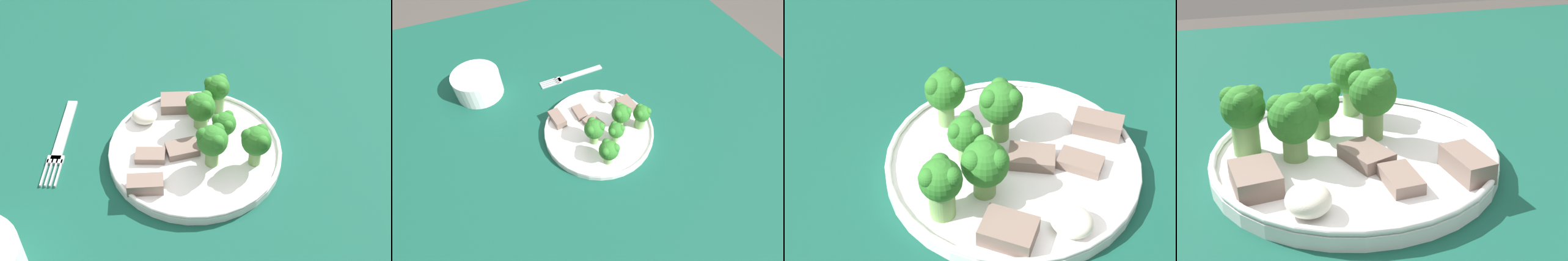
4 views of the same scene
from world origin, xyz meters
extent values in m
cube|color=#114738|center=(0.00, 0.00, 0.76)|extent=(1.15, 1.17, 0.03)
cylinder|color=brown|center=(-0.51, -0.53, 0.37)|extent=(0.06, 0.06, 0.74)
cylinder|color=brown|center=(0.51, -0.53, 0.37)|extent=(0.06, 0.06, 0.74)
cylinder|color=white|center=(-0.05, 0.01, 0.78)|extent=(0.25, 0.25, 0.01)
torus|color=white|center=(-0.05, 0.01, 0.79)|extent=(0.25, 0.25, 0.01)
cube|color=#B2B2B7|center=(0.15, -0.03, 0.78)|extent=(0.02, 0.13, 0.00)
cube|color=#B2B2B7|center=(0.15, 0.04, 0.78)|extent=(0.02, 0.02, 0.00)
cube|color=#B2B2B7|center=(0.16, 0.06, 0.78)|extent=(0.00, 0.05, 0.00)
cube|color=#B2B2B7|center=(0.15, 0.06, 0.78)|extent=(0.00, 0.05, 0.00)
cube|color=#B2B2B7|center=(0.15, 0.06, 0.78)|extent=(0.00, 0.05, 0.00)
cube|color=#B2B2B7|center=(0.14, 0.06, 0.78)|extent=(0.00, 0.05, 0.00)
cylinder|color=#709E56|center=(-0.13, 0.03, 0.80)|extent=(0.02, 0.02, 0.03)
sphere|color=#286B23|center=(-0.13, 0.03, 0.83)|extent=(0.04, 0.04, 0.04)
sphere|color=#286B23|center=(-0.12, 0.03, 0.84)|extent=(0.02, 0.02, 0.02)
sphere|color=#286B23|center=(-0.14, 0.04, 0.84)|extent=(0.02, 0.02, 0.02)
sphere|color=#286B23|center=(-0.14, 0.02, 0.84)|extent=(0.02, 0.02, 0.02)
cylinder|color=#709E56|center=(-0.07, 0.03, 0.80)|extent=(0.02, 0.02, 0.03)
sphere|color=#286B23|center=(-0.07, 0.03, 0.83)|extent=(0.04, 0.04, 0.04)
sphere|color=#286B23|center=(-0.06, 0.03, 0.84)|extent=(0.02, 0.02, 0.02)
sphere|color=#286B23|center=(-0.08, 0.04, 0.84)|extent=(0.02, 0.02, 0.02)
sphere|color=#286B23|center=(-0.08, 0.02, 0.84)|extent=(0.02, 0.02, 0.02)
cylinder|color=#709E56|center=(-0.05, -0.04, 0.80)|extent=(0.02, 0.02, 0.02)
sphere|color=#286B23|center=(-0.05, -0.04, 0.82)|extent=(0.04, 0.04, 0.04)
sphere|color=#286B23|center=(-0.04, -0.04, 0.83)|extent=(0.02, 0.02, 0.02)
sphere|color=#286B23|center=(-0.06, -0.03, 0.83)|extent=(0.02, 0.02, 0.02)
sphere|color=#286B23|center=(-0.06, -0.05, 0.83)|extent=(0.02, 0.02, 0.02)
cylinder|color=#709E56|center=(-0.09, -0.01, 0.80)|extent=(0.02, 0.02, 0.02)
sphere|color=#286B23|center=(-0.09, -0.01, 0.82)|extent=(0.03, 0.03, 0.03)
sphere|color=#286B23|center=(-0.08, -0.01, 0.83)|extent=(0.02, 0.02, 0.02)
sphere|color=#286B23|center=(-0.09, 0.00, 0.83)|extent=(0.02, 0.02, 0.02)
sphere|color=#286B23|center=(-0.09, -0.02, 0.83)|extent=(0.02, 0.02, 0.02)
cylinder|color=#709E56|center=(-0.08, -0.08, 0.80)|extent=(0.02, 0.02, 0.03)
sphere|color=#286B23|center=(-0.08, -0.08, 0.83)|extent=(0.04, 0.04, 0.04)
sphere|color=#286B23|center=(-0.06, -0.08, 0.84)|extent=(0.02, 0.02, 0.02)
sphere|color=#286B23|center=(-0.08, -0.07, 0.84)|extent=(0.02, 0.02, 0.02)
sphere|color=#286B23|center=(-0.08, -0.09, 0.84)|extent=(0.02, 0.02, 0.02)
cube|color=#756056|center=(0.01, 0.09, 0.79)|extent=(0.05, 0.03, 0.02)
cube|color=#756056|center=(-0.01, -0.08, 0.79)|extent=(0.05, 0.04, 0.02)
cube|color=#756056|center=(0.01, 0.03, 0.79)|extent=(0.04, 0.03, 0.01)
cube|color=#756056|center=(-0.03, 0.01, 0.79)|extent=(0.05, 0.04, 0.01)
ellipsoid|color=silver|center=(0.03, -0.05, 0.80)|extent=(0.04, 0.03, 0.02)
camera|label=1|loc=(-0.09, 0.55, 1.36)|focal=50.00mm
camera|label=2|loc=(-0.43, 0.20, 1.34)|focal=28.00mm
camera|label=3|loc=(0.10, -0.35, 1.16)|focal=50.00mm
camera|label=4|loc=(0.36, -0.09, 1.01)|focal=50.00mm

